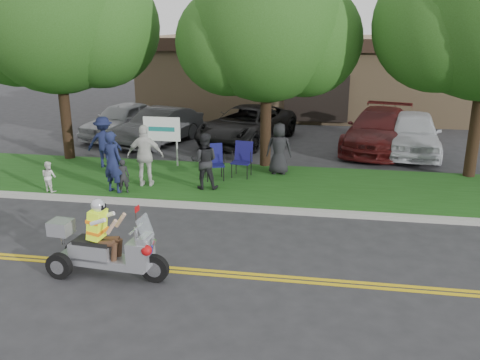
% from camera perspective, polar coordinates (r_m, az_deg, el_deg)
% --- Properties ---
extents(ground, '(120.00, 120.00, 0.00)m').
position_cam_1_polar(ground, '(10.73, -4.45, -9.01)').
color(ground, '#28282B').
rests_on(ground, ground).
extents(centerline_near, '(60.00, 0.10, 0.01)m').
position_cam_1_polar(centerline_near, '(10.23, -5.24, -10.40)').
color(centerline_near, gold).
rests_on(centerline_near, ground).
extents(centerline_far, '(60.00, 0.10, 0.01)m').
position_cam_1_polar(centerline_far, '(10.37, -5.01, -10.00)').
color(centerline_far, gold).
rests_on(centerline_far, ground).
extents(curb, '(60.00, 0.25, 0.12)m').
position_cam_1_polar(curb, '(13.45, -1.38, -3.09)').
color(curb, '#A8A89E').
rests_on(curb, ground).
extents(grass_verge, '(60.00, 4.00, 0.10)m').
position_cam_1_polar(grass_verge, '(15.45, 0.11, -0.35)').
color(grass_verge, '#1A4813').
rests_on(grass_verge, ground).
extents(commercial_building, '(18.00, 8.20, 4.00)m').
position_cam_1_polar(commercial_building, '(28.43, 8.81, 11.64)').
color(commercial_building, '#9E7F5B').
rests_on(commercial_building, ground).
extents(tree_left, '(6.62, 5.40, 7.78)m').
position_cam_1_polar(tree_left, '(18.58, -19.77, 16.69)').
color(tree_left, '#332114').
rests_on(tree_left, ground).
extents(tree_mid, '(5.88, 4.80, 7.05)m').
position_cam_1_polar(tree_mid, '(16.65, 3.26, 16.23)').
color(tree_mid, '#332114').
rests_on(tree_mid, ground).
extents(business_sign, '(1.25, 0.06, 1.75)m').
position_cam_1_polar(business_sign, '(17.13, -8.77, 5.38)').
color(business_sign, silver).
rests_on(business_sign, ground).
extents(trike_scooter, '(2.43, 0.84, 1.59)m').
position_cam_1_polar(trike_scooter, '(10.24, -15.10, -7.51)').
color(trike_scooter, black).
rests_on(trike_scooter, ground).
extents(lawn_chair_a, '(0.64, 0.66, 1.08)m').
position_cam_1_polar(lawn_chair_a, '(15.89, 0.30, 2.62)').
color(lawn_chair_a, black).
rests_on(lawn_chair_a, grass_verge).
extents(lawn_chair_b, '(0.73, 0.74, 1.08)m').
position_cam_1_polar(lawn_chair_b, '(15.62, -2.94, 2.33)').
color(lawn_chair_b, black).
rests_on(lawn_chair_b, grass_verge).
extents(spectator_adult_left, '(0.74, 0.60, 1.76)m').
position_cam_1_polar(spectator_adult_left, '(14.73, -14.10, 1.98)').
color(spectator_adult_left, '#181F44').
rests_on(spectator_adult_left, grass_verge).
extents(spectator_adult_mid, '(0.87, 0.72, 1.64)m').
position_cam_1_polar(spectator_adult_mid, '(14.64, -4.04, 2.13)').
color(spectator_adult_mid, black).
rests_on(spectator_adult_mid, grass_verge).
extents(spectator_adult_right, '(1.12, 0.59, 1.82)m').
position_cam_1_polar(spectator_adult_right, '(15.08, -10.58, 2.70)').
color(spectator_adult_right, silver).
rests_on(spectator_adult_right, grass_verge).
extents(spectator_chair_a, '(1.20, 0.84, 1.69)m').
position_cam_1_polar(spectator_chair_a, '(17.43, -15.02, 4.15)').
color(spectator_chair_a, '#171C40').
rests_on(spectator_chair_a, grass_verge).
extents(spectator_chair_b, '(0.83, 0.57, 1.64)m').
position_cam_1_polar(spectator_chair_b, '(16.09, 4.40, 3.54)').
color(spectator_chair_b, black).
rests_on(spectator_chair_b, grass_verge).
extents(child_left, '(0.40, 0.31, 0.98)m').
position_cam_1_polar(child_left, '(14.69, -13.00, 0.46)').
color(child_left, black).
rests_on(child_left, grass_verge).
extents(child_right, '(0.52, 0.47, 0.88)m').
position_cam_1_polar(child_right, '(15.42, -20.66, 0.37)').
color(child_right, white).
rests_on(child_right, grass_verge).
extents(parked_car_far_left, '(2.79, 4.64, 1.48)m').
position_cam_1_polar(parked_car_far_left, '(22.35, -13.05, 6.57)').
color(parked_car_far_left, '#97989E').
rests_on(parked_car_far_left, ground).
extents(parked_car_left, '(2.83, 4.58, 1.42)m').
position_cam_1_polar(parked_car_left, '(20.81, -9.02, 5.95)').
color(parked_car_left, '#323235').
rests_on(parked_car_left, ground).
extents(parked_car_mid, '(4.07, 5.79, 1.47)m').
position_cam_1_polar(parked_car_mid, '(20.82, 0.78, 6.23)').
color(parked_car_mid, black).
rests_on(parked_car_mid, ground).
extents(parked_car_right, '(3.44, 5.70, 1.55)m').
position_cam_1_polar(parked_car_right, '(20.32, 15.30, 5.45)').
color(parked_car_right, '#461010').
rests_on(parked_car_right, ground).
extents(parked_car_far_right, '(2.34, 4.81, 1.58)m').
position_cam_1_polar(parked_car_far_right, '(20.04, 18.85, 5.02)').
color(parked_car_far_right, silver).
rests_on(parked_car_far_right, ground).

